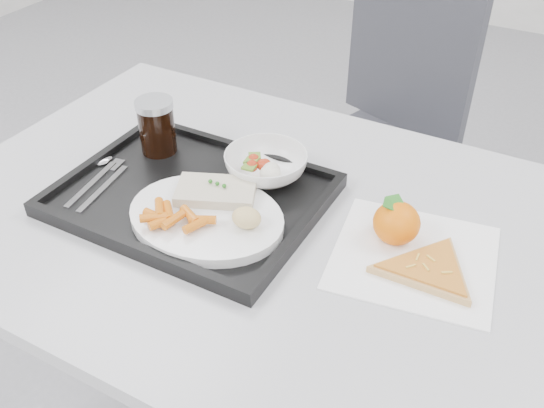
% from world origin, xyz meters
% --- Properties ---
extents(table, '(1.20, 0.80, 0.75)m').
position_xyz_m(table, '(0.00, 0.30, 0.68)').
color(table, '#B8B8BB').
rests_on(table, ground).
extents(chair, '(0.54, 0.54, 0.93)m').
position_xyz_m(chair, '(-0.04, 1.09, 0.54)').
color(chair, '#34343B').
rests_on(chair, ground).
extents(tray, '(0.45, 0.35, 0.03)m').
position_xyz_m(tray, '(-0.14, 0.27, 0.76)').
color(tray, black).
rests_on(tray, table).
extents(dinner_plate, '(0.27, 0.27, 0.02)m').
position_xyz_m(dinner_plate, '(-0.08, 0.22, 0.77)').
color(dinner_plate, white).
rests_on(dinner_plate, tray).
extents(fish_fillet, '(0.16, 0.13, 0.03)m').
position_xyz_m(fish_fillet, '(-0.09, 0.27, 0.79)').
color(fish_fillet, beige).
rests_on(fish_fillet, dinner_plate).
extents(bread_roll, '(0.05, 0.05, 0.03)m').
position_xyz_m(bread_roll, '(-0.00, 0.23, 0.80)').
color(bread_roll, '#EFD58B').
rests_on(bread_roll, dinner_plate).
extents(salad_bowl, '(0.15, 0.15, 0.05)m').
position_xyz_m(salad_bowl, '(-0.06, 0.39, 0.79)').
color(salad_bowl, white).
rests_on(salad_bowl, tray).
extents(cola_glass, '(0.07, 0.07, 0.11)m').
position_xyz_m(cola_glass, '(-0.28, 0.36, 0.82)').
color(cola_glass, black).
rests_on(cola_glass, tray).
extents(cutlery, '(0.09, 0.17, 0.01)m').
position_xyz_m(cutlery, '(-0.32, 0.24, 0.77)').
color(cutlery, silver).
rests_on(cutlery, tray).
extents(napkin, '(0.28, 0.28, 0.00)m').
position_xyz_m(napkin, '(0.25, 0.32, 0.75)').
color(napkin, white).
rests_on(napkin, table).
extents(tangerine, '(0.10, 0.10, 0.07)m').
position_xyz_m(tangerine, '(0.21, 0.35, 0.79)').
color(tangerine, '#DD4E00').
rests_on(tangerine, napkin).
extents(pizza_slice, '(0.26, 0.26, 0.02)m').
position_xyz_m(pizza_slice, '(0.28, 0.29, 0.76)').
color(pizza_slice, tan).
rests_on(pizza_slice, napkin).
extents(carrot_pile, '(0.12, 0.08, 0.02)m').
position_xyz_m(carrot_pile, '(-0.11, 0.17, 0.80)').
color(carrot_pile, '#D06411').
rests_on(carrot_pile, dinner_plate).
extents(salad_contents, '(0.08, 0.06, 0.03)m').
position_xyz_m(salad_contents, '(-0.04, 0.36, 0.80)').
color(salad_contents, '#A92B12').
rests_on(salad_contents, salad_bowl).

